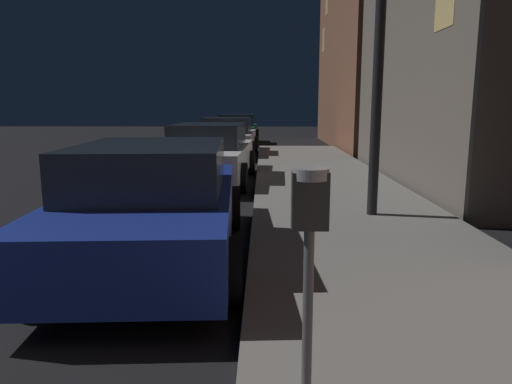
% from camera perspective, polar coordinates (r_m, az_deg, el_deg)
% --- Properties ---
extents(parking_meter, '(0.19, 0.19, 1.41)m').
position_cam_1_polar(parking_meter, '(2.50, 6.42, -4.93)').
color(parking_meter, '#59595B').
rests_on(parking_meter, sidewalk).
extents(car_blue, '(2.28, 4.66, 1.43)m').
position_cam_1_polar(car_blue, '(5.87, -12.10, -1.23)').
color(car_blue, navy).
rests_on(car_blue, ground).
extents(car_white, '(2.19, 4.64, 1.43)m').
position_cam_1_polar(car_white, '(11.68, -5.62, 4.63)').
color(car_white, silver).
rests_on(car_white, ground).
extents(car_silver, '(2.20, 4.33, 1.43)m').
position_cam_1_polar(car_silver, '(17.69, -3.41, 6.57)').
color(car_silver, '#B7B7BF').
rests_on(car_silver, ground).
extents(car_green, '(2.14, 4.36, 1.43)m').
position_cam_1_polar(car_green, '(23.57, -2.34, 7.53)').
color(car_green, '#19592D').
rests_on(car_green, ground).
extents(building_far, '(7.99, 11.05, 11.74)m').
position_cam_1_polar(building_far, '(23.54, 19.67, 19.58)').
color(building_far, brown).
rests_on(building_far, ground).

